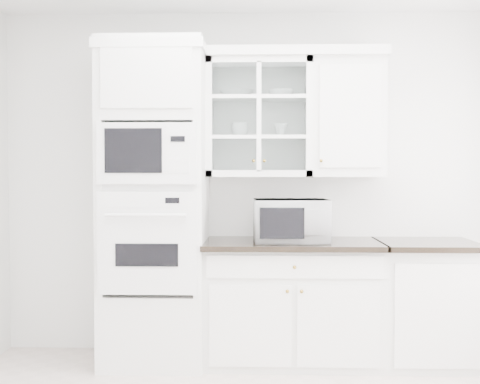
{
  "coord_description": "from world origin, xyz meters",
  "views": [
    {
      "loc": [
        0.02,
        -3.06,
        1.44
      ],
      "look_at": [
        -0.1,
        1.05,
        1.3
      ],
      "focal_mm": 45.0,
      "sensor_mm": 36.0,
      "label": 1
    }
  ],
  "objects": [
    {
      "name": "extra_base_cabinet",
      "position": [
        1.28,
        1.45,
        0.46
      ],
      "size": [
        0.72,
        0.67,
        0.92
      ],
      "color": "white",
      "rests_on": "ground"
    },
    {
      "name": "countertop_microwave",
      "position": [
        0.27,
        1.39,
        1.08
      ],
      "size": [
        0.57,
        0.48,
        0.31
      ],
      "primitive_type": "imported",
      "rotation": [
        0.0,
        0.0,
        3.19
      ],
      "color": "white",
      "rests_on": "base_cabinet_run"
    },
    {
      "name": "upper_cabinet_glass",
      "position": [
        0.03,
        1.58,
        1.85
      ],
      "size": [
        0.8,
        0.33,
        0.9
      ],
      "color": "white",
      "rests_on": "room_shell"
    },
    {
      "name": "room_shell",
      "position": [
        0.0,
        0.43,
        1.78
      ],
      "size": [
        4.0,
        3.5,
        2.7
      ],
      "color": "white",
      "rests_on": "ground"
    },
    {
      "name": "oven_column",
      "position": [
        -0.75,
        1.42,
        1.2
      ],
      "size": [
        0.76,
        0.68,
        2.4
      ],
      "color": "white",
      "rests_on": "ground"
    },
    {
      "name": "cup_b",
      "position": [
        0.2,
        1.58,
        1.76
      ],
      "size": [
        0.12,
        0.12,
        0.1
      ],
      "primitive_type": "imported",
      "rotation": [
        0.0,
        0.0,
        -0.19
      ],
      "color": "white",
      "rests_on": "upper_cabinet_glass"
    },
    {
      "name": "base_cabinet_run",
      "position": [
        0.28,
        1.45,
        0.46
      ],
      "size": [
        1.32,
        0.67,
        0.92
      ],
      "color": "white",
      "rests_on": "ground"
    },
    {
      "name": "upper_cabinet_solid",
      "position": [
        0.71,
        1.58,
        1.85
      ],
      "size": [
        0.55,
        0.33,
        0.9
      ],
      "primitive_type": "cube",
      "color": "white",
      "rests_on": "room_shell"
    },
    {
      "name": "crown_molding",
      "position": [
        -0.07,
        1.56,
        2.33
      ],
      "size": [
        2.14,
        0.38,
        0.07
      ],
      "primitive_type": "cube",
      "color": "white",
      "rests_on": "room_shell"
    },
    {
      "name": "bowl_a",
      "position": [
        -0.14,
        1.58,
        2.04
      ],
      "size": [
        0.31,
        0.31,
        0.06
      ],
      "primitive_type": "imported",
      "rotation": [
        0.0,
        0.0,
        -0.34
      ],
      "color": "white",
      "rests_on": "upper_cabinet_glass"
    },
    {
      "name": "bowl_b",
      "position": [
        0.2,
        1.59,
        2.04
      ],
      "size": [
        0.23,
        0.23,
        0.06
      ],
      "primitive_type": "imported",
      "rotation": [
        0.0,
        0.0,
        0.27
      ],
      "color": "white",
      "rests_on": "upper_cabinet_glass"
    },
    {
      "name": "cup_a",
      "position": [
        -0.12,
        1.57,
        1.76
      ],
      "size": [
        0.17,
        0.17,
        0.1
      ],
      "primitive_type": "imported",
      "rotation": [
        0.0,
        0.0,
        -0.34
      ],
      "color": "white",
      "rests_on": "upper_cabinet_glass"
    }
  ]
}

